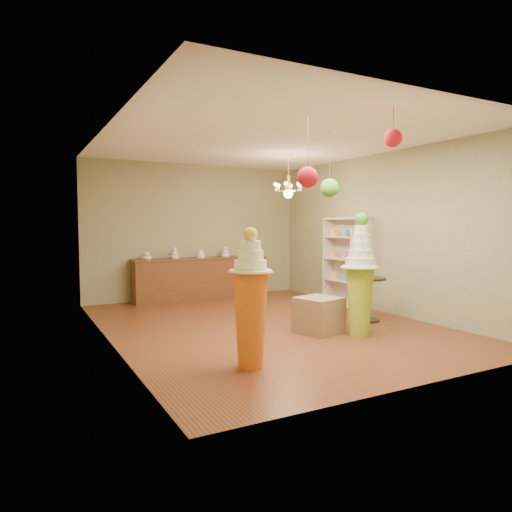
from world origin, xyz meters
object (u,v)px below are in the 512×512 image
sideboard (201,278)px  pedestal_green (360,285)px  pedestal_orange (251,309)px  round_table (368,293)px

sideboard → pedestal_green: bearing=-78.3°
pedestal_green → pedestal_orange: bearing=-164.5°
sideboard → round_table: 3.93m
pedestal_orange → sideboard: bearing=75.5°
pedestal_orange → round_table: bearing=23.9°
pedestal_orange → round_table: pedestal_orange is taller
round_table → sideboard: bearing=115.3°
pedestal_green → sideboard: (-0.88, 4.27, -0.28)m
pedestal_orange → round_table: (2.94, 1.30, -0.20)m
pedestal_orange → sideboard: pedestal_orange is taller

